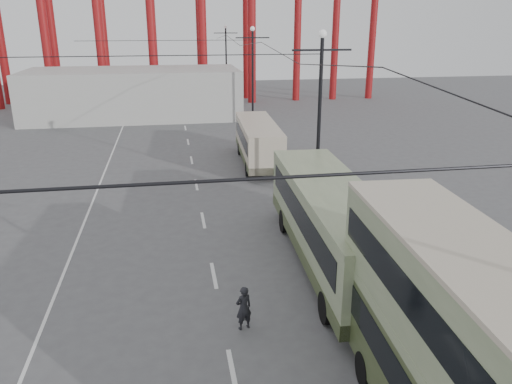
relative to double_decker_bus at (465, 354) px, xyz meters
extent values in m
cube|color=silver|center=(-4.53, 18.92, -2.97)|extent=(0.15, 82.00, 0.01)
cube|color=silver|center=(1.87, 19.92, -2.97)|extent=(0.12, 120.00, 0.01)
cube|color=silver|center=(-10.53, 19.92, -2.97)|extent=(0.12, 120.00, 0.01)
cylinder|color=black|center=(2.07, 17.92, 1.52)|extent=(0.20, 0.20, 9.00)
cylinder|color=black|center=(2.07, 17.92, -2.73)|extent=(0.44, 0.44, 0.50)
cube|color=black|center=(2.07, 17.92, 5.32)|extent=(3.20, 0.10, 0.10)
sphere|color=white|center=(2.07, 17.92, 6.12)|extent=(0.44, 0.44, 0.44)
cylinder|color=black|center=(2.07, 39.92, 1.52)|extent=(0.20, 0.20, 9.00)
cylinder|color=black|center=(2.07, 39.92, -2.73)|extent=(0.44, 0.44, 0.50)
cube|color=black|center=(2.07, 39.92, 5.32)|extent=(3.20, 0.10, 0.10)
sphere|color=white|center=(2.07, 39.92, 6.12)|extent=(0.44, 0.44, 0.44)
cylinder|color=black|center=(2.07, 61.92, 1.52)|extent=(0.20, 0.20, 9.00)
cylinder|color=black|center=(2.07, 61.92, -2.73)|extent=(0.44, 0.44, 0.50)
cube|color=black|center=(2.07, 61.92, 5.32)|extent=(3.20, 0.10, 0.10)
sphere|color=white|center=(2.07, 61.92, 6.12)|extent=(0.44, 0.44, 0.44)
cylinder|color=maroon|center=(15.47, 55.92, 8.02)|extent=(0.90, 0.90, 22.00)
cylinder|color=maroon|center=(20.47, 55.92, 4.02)|extent=(0.90, 0.90, 14.00)
cube|color=#ADADA7|center=(-9.53, 46.92, -0.48)|extent=(22.00, 10.00, 5.00)
cube|color=gray|center=(0.00, 0.00, -0.11)|extent=(3.08, 10.04, 0.30)
cube|color=gray|center=(0.00, 0.00, 1.13)|extent=(3.06, 10.03, 2.18)
cube|color=black|center=(0.00, 0.00, 1.23)|extent=(3.06, 9.44, 0.84)
cube|color=#BCAE97|center=(0.00, 0.00, 2.28)|extent=(3.08, 10.04, 0.12)
cylinder|color=black|center=(-0.95, 2.84, -2.48)|extent=(0.34, 1.01, 0.99)
cylinder|color=black|center=(1.28, 2.70, -2.48)|extent=(0.34, 1.01, 0.99)
cube|color=gray|center=(0.34, 10.04, -1.03)|extent=(3.29, 12.34, 2.67)
cube|color=black|center=(0.34, 10.04, -0.59)|extent=(3.28, 11.01, 1.06)
cube|color=#313B20|center=(0.34, 10.04, -2.09)|extent=(3.32, 12.34, 0.56)
cube|color=gray|center=(0.34, 10.04, 0.39)|extent=(3.31, 12.34, 0.18)
cylinder|color=black|center=(-0.77, 13.53, -2.42)|extent=(0.36, 1.12, 1.11)
cylinder|color=black|center=(1.74, 13.43, -2.42)|extent=(0.36, 1.12, 1.11)
cylinder|color=black|center=(-1.08, 6.20, -2.42)|extent=(0.36, 1.12, 1.11)
cylinder|color=black|center=(1.43, 6.09, -2.42)|extent=(0.36, 1.12, 1.11)
cube|color=#BCAE97|center=(0.17, 26.18, -1.31)|extent=(2.86, 9.66, 2.29)
cube|color=black|center=(0.17, 26.18, -0.93)|extent=(2.85, 8.51, 0.91)
cube|color=#313B20|center=(0.17, 26.18, -2.22)|extent=(2.89, 9.66, 0.48)
cube|color=#BCAE97|center=(0.17, 26.18, -0.09)|extent=(2.88, 9.66, 0.15)
cylinder|color=black|center=(-0.79, 28.72, -2.50)|extent=(0.31, 0.97, 0.95)
cylinder|color=black|center=(1.37, 28.61, -2.50)|extent=(0.31, 0.97, 0.95)
cylinder|color=black|center=(-1.05, 23.38, -2.50)|extent=(0.31, 0.97, 0.95)
cylinder|color=black|center=(1.10, 23.27, -2.50)|extent=(0.31, 0.97, 0.95)
imported|color=black|center=(-3.88, 6.09, -2.21)|extent=(0.66, 0.54, 1.55)
camera|label=1|loc=(-5.92, -8.03, 6.69)|focal=35.00mm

